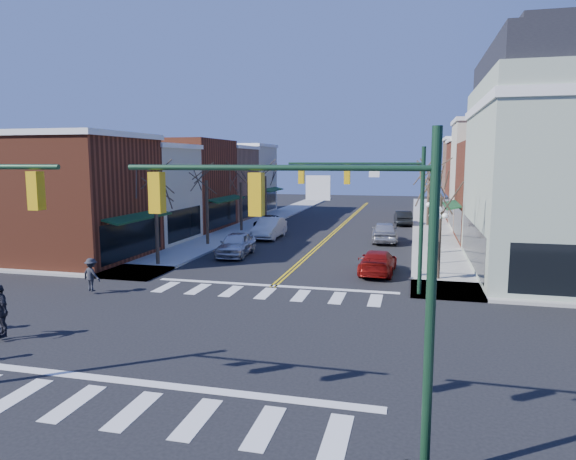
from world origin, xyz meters
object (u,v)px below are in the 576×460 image
Objects in this scene: car_right_far at (403,218)px; pedestrian_dark_a at (0,311)px; car_right_near at (378,262)px; lamppost_midblock at (433,219)px; car_left_far at (269,222)px; pedestrian_dark_b at (91,275)px; car_left_near at (236,244)px; car_right_mid at (384,232)px; lamppost_corner at (437,234)px; car_left_mid at (269,228)px.

car_right_far is 40.61m from pedestrian_dark_a.
pedestrian_dark_a is (-12.60, -14.61, 0.43)m from car_right_near.
car_left_far is at bearing 135.82° from lamppost_midblock.
car_right_near is 15.61m from pedestrian_dark_b.
pedestrian_dark_b is (-3.50, -11.36, 0.16)m from car_left_near.
pedestrian_dark_a reaches higher than car_right_mid.
car_right_mid is 3.03× the size of pedestrian_dark_b.
pedestrian_dark_b is (-13.39, -8.01, 0.28)m from car_right_near.
lamppost_midblock is 0.90× the size of car_left_far.
pedestrian_dark_a is (-15.70, -17.51, -1.84)m from lamppost_midblock.
pedestrian_dark_b is (-14.29, -31.71, 0.24)m from car_right_far.
pedestrian_dark_a is at bearing -131.88° from lamppost_midblock.
car_right_far is (10.80, 20.36, -0.08)m from car_left_near.
lamppost_corner is 20.20m from car_left_mid.
car_right_near is 2.45× the size of pedestrian_dark_a.
car_left_near is (-13.00, 6.93, -2.15)m from lamppost_corner.
car_left_far is 25.18m from pedestrian_dark_b.
lamppost_corner is 0.83× the size of car_left_mid.
car_left_mid is (-13.00, 15.32, -2.10)m from lamppost_corner.
car_left_far is at bearing -78.06° from pedestrian_dark_b.
pedestrian_dark_a is at bearing 63.96° from car_right_far.
pedestrian_dark_b is at bearing 52.20° from car_right_mid.
car_right_near is at bearing -22.05° from car_left_near.
pedestrian_dark_b reaches higher than car_right_mid.
pedestrian_dark_b is (-1.90, -25.11, 0.30)m from car_left_far.
pedestrian_dark_a is at bearing 60.64° from car_right_mid.
car_left_near is at bearing 55.44° from car_right_far.
pedestrian_dark_b is at bearing -165.00° from lamppost_corner.
lamppost_midblock is 4.82m from car_right_near.
car_left_far is (-1.60, 5.36, -0.19)m from car_left_mid.
car_left_far is (-1.60, 13.75, -0.15)m from car_left_near.
car_right_near is at bearing -136.88° from lamppost_midblock.
car_right_far is at bearing 96.05° from lamppost_midblock.
car_right_far is (1.20, 11.82, -0.12)m from car_right_mid.
pedestrian_dark_b is (-16.50, -10.92, -1.99)m from lamppost_midblock.
car_right_far is at bearing 99.61° from pedestrian_dark_a.
car_right_far is at bearing 58.68° from car_left_near.
car_right_mid is at bearing -29.09° from car_left_far.
lamppost_midblock reaches higher than car_right_mid.
lamppost_midblock is at bearing -48.30° from car_left_far.
lamppost_corner is 17.20m from pedestrian_dark_b.
pedestrian_dark_a is (-12.30, -26.49, 0.27)m from car_right_mid.
pedestrian_dark_a reaches higher than car_right_far.
car_right_near is at bearing 86.98° from car_right_mid.
car_right_mid is at bearing -86.27° from car_right_near.
car_left_near reaches higher than car_right_far.
lamppost_corner is 1.00× the size of lamppost_midblock.
lamppost_corner is 27.47m from car_right_far.
car_right_mid is 23.82m from pedestrian_dark_b.
car_left_near is at bearing -90.86° from pedestrian_dark_b.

